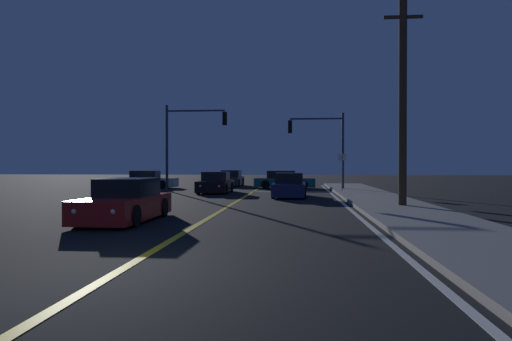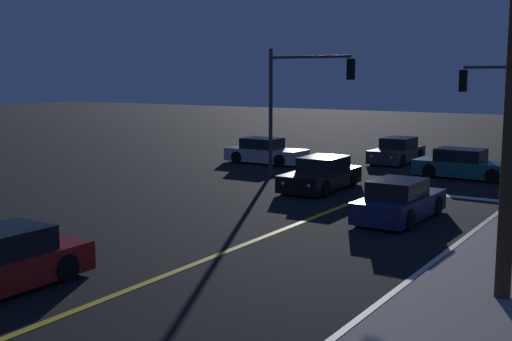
# 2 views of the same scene
# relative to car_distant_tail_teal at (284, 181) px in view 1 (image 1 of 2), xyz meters

# --- Properties ---
(ground_plane) EXTENTS (160.00, 160.00, 0.00)m
(ground_plane) POSITION_rel_car_distant_tail_teal_xyz_m (-1.89, -28.77, -0.58)
(ground_plane) COLOR black
(sidewalk_right) EXTENTS (3.20, 45.45, 0.15)m
(sidewalk_right) POSITION_rel_car_distant_tail_teal_xyz_m (4.96, -16.14, -0.51)
(sidewalk_right) COLOR gray
(sidewalk_right) RESTS_ON ground
(lane_line_center) EXTENTS (0.20, 42.93, 0.01)m
(lane_line_center) POSITION_rel_car_distant_tail_teal_xyz_m (-1.89, -16.14, -0.58)
(lane_line_center) COLOR gold
(lane_line_center) RESTS_ON ground
(lane_line_edge_right) EXTENTS (0.16, 42.93, 0.01)m
(lane_line_edge_right) POSITION_rel_car_distant_tail_teal_xyz_m (3.11, -16.14, -0.58)
(lane_line_edge_right) COLOR silver
(lane_line_edge_right) RESTS_ON ground
(stop_bar) EXTENTS (5.25, 0.50, 0.01)m
(stop_bar) POSITION_rel_car_distant_tail_teal_xyz_m (0.73, -5.02, -0.58)
(stop_bar) COLOR silver
(stop_bar) RESTS_ON ground
(car_distant_tail_teal) EXTENTS (4.65, 1.99, 1.34)m
(car_distant_tail_teal) POSITION_rel_car_distant_tail_teal_xyz_m (0.00, 0.00, 0.00)
(car_distant_tail_teal) COLOR #195960
(car_distant_tail_teal) RESTS_ON ground
(car_side_waiting_red) EXTENTS (1.86, 4.60, 1.34)m
(car_side_waiting_red) POSITION_rel_car_distant_tail_teal_xyz_m (-4.36, -21.81, -0.00)
(car_side_waiting_red) COLOR maroon
(car_side_waiting_red) RESTS_ON ground
(car_parked_curb_silver) EXTENTS (4.36, 1.93, 1.34)m
(car_parked_curb_silver) POSITION_rel_car_distant_tail_teal_xyz_m (-10.46, -0.51, -0.00)
(car_parked_curb_silver) COLOR #B2B5BA
(car_parked_curb_silver) RESTS_ON ground
(car_far_approaching_charcoal) EXTENTS (1.85, 4.38, 1.34)m
(car_far_approaching_charcoal) POSITION_rel_car_distant_tail_teal_xyz_m (-4.57, 3.54, -0.00)
(car_far_approaching_charcoal) COLOR #2D2D33
(car_far_approaching_charcoal) RESTS_ON ground
(car_following_oncoming_navy) EXTENTS (1.88, 4.30, 1.34)m
(car_following_oncoming_navy) POSITION_rel_car_distant_tail_teal_xyz_m (0.59, -10.04, -0.00)
(car_following_oncoming_navy) COLOR navy
(car_following_oncoming_navy) RESTS_ON ground
(car_mid_block_black) EXTENTS (1.99, 4.50, 1.34)m
(car_mid_block_black) POSITION_rel_car_distant_tail_teal_xyz_m (-4.20, -6.25, -0.00)
(car_mid_block_black) COLOR black
(car_mid_block_black) RESTS_ON ground
(traffic_signal_near_right) EXTENTS (3.89, 0.28, 5.41)m
(traffic_signal_near_right) POSITION_rel_car_distant_tail_teal_xyz_m (2.73, -2.72, 3.03)
(traffic_signal_near_right) COLOR #38383D
(traffic_signal_near_right) RESTS_ON ground
(traffic_signal_far_left) EXTENTS (4.25, 0.28, 5.89)m
(traffic_signal_far_left) POSITION_rel_car_distant_tail_teal_xyz_m (-6.44, -4.12, 3.36)
(traffic_signal_far_left) COLOR #38383D
(traffic_signal_far_left) RESTS_ON ground
(utility_pole_right) EXTENTS (1.86, 0.32, 9.13)m
(utility_pole_right) POSITION_rel_car_distant_tail_teal_xyz_m (5.26, -16.64, 4.16)
(utility_pole_right) COLOR #42301E
(utility_pole_right) RESTS_ON ground
(street_sign_corner) EXTENTS (0.56, 0.07, 2.51)m
(street_sign_corner) POSITION_rel_car_distant_tail_teal_xyz_m (3.86, -5.52, 1.10)
(street_sign_corner) COLOR slate
(street_sign_corner) RESTS_ON ground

